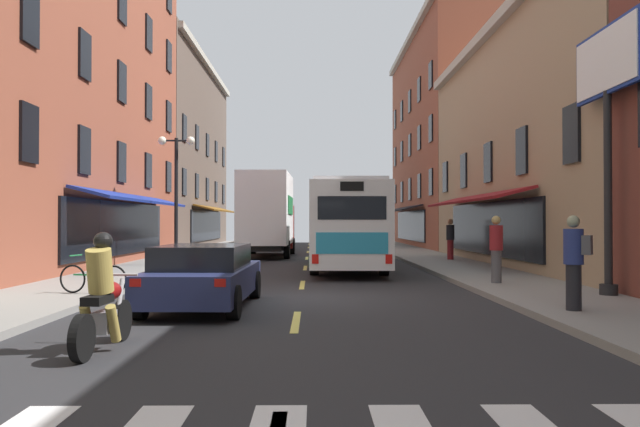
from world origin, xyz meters
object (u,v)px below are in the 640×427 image
Objects in this scene: sedan_mid at (275,239)px; bicycle_near at (93,278)px; pedestrian_mid at (450,239)px; sedan_near at (204,275)px; pedestrian_far at (496,248)px; box_truck at (268,215)px; street_lamp_twin at (176,194)px; transit_bus at (346,225)px; billboard_sign at (607,89)px; motorcycle_rider at (103,300)px; pedestrian_near at (575,260)px.

sedan_mid is 2.66× the size of bicycle_near.
sedan_near is at bearing 55.46° from pedestrian_mid.
sedan_mid is at bearing -93.38° from pedestrian_far.
bicycle_near is at bearing -98.99° from box_truck.
sedan_mid is at bearing 81.02° from street_lamp_twin.
transit_bus is 5.63m from pedestrian_mid.
billboard_sign is 0.79× the size of box_truck.
street_lamp_twin is at bearing -110.06° from box_truck.
transit_bus is 16.45m from motorcycle_rider.
pedestrian_far reaches higher than bicycle_near.
sedan_near is at bearing -74.54° from street_lamp_twin.
box_truck is 9.67m from pedestrian_mid.
pedestrian_near is (7.45, -29.75, 0.39)m from sedan_mid.
sedan_near is 4.38m from motorcycle_rider.
transit_bus is 7.31× the size of bicycle_near.
billboard_sign is 5.00m from pedestrian_far.
billboard_sign reaches higher than bicycle_near.
bicycle_near is 0.34× the size of street_lamp_twin.
pedestrian_mid is at bearing 17.16° from street_lamp_twin.
sedan_near is 0.94× the size of street_lamp_twin.
box_truck is at bearing 69.94° from street_lamp_twin.
pedestrian_far is at bearing 45.79° from motorcycle_rider.
sedan_mid is 17.79m from street_lamp_twin.
billboard_sign reaches higher than pedestrian_far.
street_lamp_twin is at bearing 140.70° from billboard_sign.
billboard_sign is 0.50× the size of transit_bus.
billboard_sign is 1.24× the size of street_lamp_twin.
sedan_near is 2.63× the size of pedestrian_near.
box_truck is 23.34m from motorcycle_rider.
bicycle_near is 0.95× the size of pedestrian_near.
transit_bus is 12.12m from sedan_near.
motorcycle_rider is 8.37m from pedestrian_near.
pedestrian_far is (-1.72, 2.82, -3.75)m from billboard_sign.
motorcycle_rider is at bearing -69.24° from bicycle_near.
pedestrian_mid is at bearing -116.50° from pedestrian_far.
billboard_sign is 1.31× the size of sedan_near.
sedan_near is (-3.60, -11.53, -1.02)m from transit_bus.
sedan_mid is at bearing -62.36° from pedestrian_mid.
bicycle_near is (-11.85, 0.41, -4.34)m from billboard_sign.
pedestrian_far is at bearing 79.79° from pedestrian_mid.
transit_bus is 13.48m from pedestrian_near.
motorcycle_rider is at bearing -98.46° from sedan_near.
street_lamp_twin is at bearing 91.10° from bicycle_near.
box_truck is 4.35× the size of pedestrian_mid.
bicycle_near is 9.75m from street_lamp_twin.
billboard_sign is 4.84m from pedestrian_near.
box_truck is 1.74× the size of sedan_mid.
billboard_sign is at bearing 6.41° from sedan_near.
pedestrian_mid is (9.05, 18.72, 0.36)m from motorcycle_rider.
pedestrian_near is 1.00× the size of pedestrian_mid.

